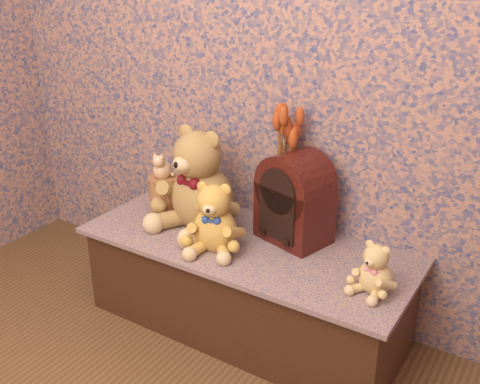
{
  "coord_description": "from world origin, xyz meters",
  "views": [
    {
      "loc": [
        1.05,
        -0.48,
        1.48
      ],
      "look_at": [
        0.0,
        1.17,
        0.64
      ],
      "focal_mm": 41.77,
      "sensor_mm": 36.0,
      "label": 1
    }
  ],
  "objects_px": {
    "ceramic_vase": "(286,207)",
    "cat_figurine": "(162,164)",
    "teddy_small": "(377,265)",
    "teddy_large": "(202,173)",
    "biscuit_tin_lower": "(165,207)",
    "cathedral_radio": "(295,197)",
    "teddy_medium": "(215,213)"
  },
  "relations": [
    {
      "from": "teddy_small",
      "to": "cathedral_radio",
      "type": "bearing_deg",
      "value": 168.99
    },
    {
      "from": "teddy_large",
      "to": "biscuit_tin_lower",
      "type": "distance_m",
      "value": 0.27
    },
    {
      "from": "biscuit_tin_lower",
      "to": "cathedral_radio",
      "type": "bearing_deg",
      "value": 11.45
    },
    {
      "from": "teddy_large",
      "to": "cathedral_radio",
      "type": "relative_size",
      "value": 1.24
    },
    {
      "from": "teddy_large",
      "to": "ceramic_vase",
      "type": "xyz_separation_m",
      "value": [
        0.33,
        0.14,
        -0.13
      ]
    },
    {
      "from": "teddy_small",
      "to": "cat_figurine",
      "type": "distance_m",
      "value": 1.01
    },
    {
      "from": "cat_figurine",
      "to": "biscuit_tin_lower",
      "type": "bearing_deg",
      "value": 0.0
    },
    {
      "from": "cat_figurine",
      "to": "teddy_small",
      "type": "bearing_deg",
      "value": -15.74
    },
    {
      "from": "teddy_small",
      "to": "ceramic_vase",
      "type": "bearing_deg",
      "value": 166.37
    },
    {
      "from": "cat_figurine",
      "to": "cathedral_radio",
      "type": "bearing_deg",
      "value": -0.14
    },
    {
      "from": "ceramic_vase",
      "to": "teddy_small",
      "type": "bearing_deg",
      "value": -27.23
    },
    {
      "from": "teddy_small",
      "to": "teddy_large",
      "type": "bearing_deg",
      "value": -173.85
    },
    {
      "from": "ceramic_vase",
      "to": "cat_figurine",
      "type": "bearing_deg",
      "value": -160.95
    },
    {
      "from": "teddy_large",
      "to": "ceramic_vase",
      "type": "relative_size",
      "value": 2.24
    },
    {
      "from": "teddy_large",
      "to": "teddy_small",
      "type": "height_order",
      "value": "teddy_large"
    },
    {
      "from": "teddy_medium",
      "to": "ceramic_vase",
      "type": "xyz_separation_m",
      "value": [
        0.16,
        0.28,
        -0.05
      ]
    },
    {
      "from": "cathedral_radio",
      "to": "cat_figurine",
      "type": "relative_size",
      "value": 3.05
    },
    {
      "from": "teddy_medium",
      "to": "teddy_small",
      "type": "distance_m",
      "value": 0.65
    },
    {
      "from": "teddy_large",
      "to": "ceramic_vase",
      "type": "distance_m",
      "value": 0.38
    },
    {
      "from": "teddy_large",
      "to": "cathedral_radio",
      "type": "distance_m",
      "value": 0.41
    },
    {
      "from": "teddy_small",
      "to": "biscuit_tin_lower",
      "type": "bearing_deg",
      "value": -170.55
    },
    {
      "from": "teddy_small",
      "to": "ceramic_vase",
      "type": "xyz_separation_m",
      "value": [
        -0.48,
        0.25,
        0.0
      ]
    },
    {
      "from": "teddy_large",
      "to": "ceramic_vase",
      "type": "bearing_deg",
      "value": 32.3
    },
    {
      "from": "ceramic_vase",
      "to": "cat_figurine",
      "type": "distance_m",
      "value": 0.56
    },
    {
      "from": "teddy_large",
      "to": "biscuit_tin_lower",
      "type": "bearing_deg",
      "value": -160.92
    },
    {
      "from": "teddy_medium",
      "to": "cat_figurine",
      "type": "xyz_separation_m",
      "value": [
        -0.35,
        0.11,
        0.1
      ]
    },
    {
      "from": "cathedral_radio",
      "to": "ceramic_vase",
      "type": "distance_m",
      "value": 0.12
    },
    {
      "from": "biscuit_tin_lower",
      "to": "cat_figurine",
      "type": "relative_size",
      "value": 1.0
    },
    {
      "from": "teddy_small",
      "to": "cathedral_radio",
      "type": "distance_m",
      "value": 0.46
    },
    {
      "from": "teddy_large",
      "to": "teddy_small",
      "type": "bearing_deg",
      "value": 1.25
    },
    {
      "from": "cathedral_radio",
      "to": "cat_figurine",
      "type": "height_order",
      "value": "cathedral_radio"
    },
    {
      "from": "teddy_large",
      "to": "teddy_small",
      "type": "relative_size",
      "value": 2.32
    }
  ]
}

